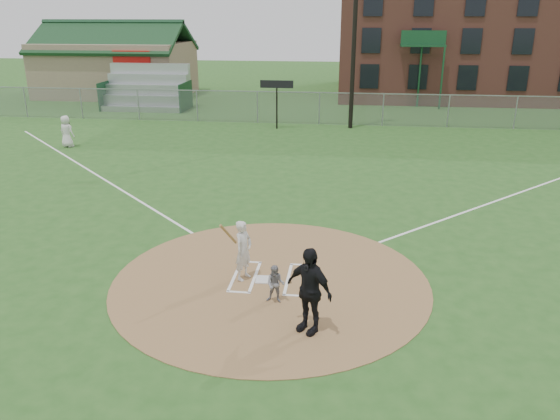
# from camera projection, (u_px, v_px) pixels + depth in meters

# --- Properties ---
(ground) EXTENTS (140.00, 140.00, 0.00)m
(ground) POSITION_uv_depth(u_px,v_px,m) (271.00, 281.00, 14.54)
(ground) COLOR #25511B
(ground) RESTS_ON ground
(dirt_circle) EXTENTS (8.40, 8.40, 0.02)m
(dirt_circle) POSITION_uv_depth(u_px,v_px,m) (271.00, 281.00, 14.54)
(dirt_circle) COLOR #957046
(dirt_circle) RESTS_ON ground
(home_plate) EXTENTS (0.47, 0.47, 0.03)m
(home_plate) POSITION_uv_depth(u_px,v_px,m) (264.00, 280.00, 14.54)
(home_plate) COLOR silver
(home_plate) RESTS_ON dirt_circle
(foul_line_first) EXTENTS (17.04, 17.04, 0.01)m
(foul_line_first) POSITION_uv_depth(u_px,v_px,m) (524.00, 191.00, 21.87)
(foul_line_first) COLOR white
(foul_line_first) RESTS_ON ground
(foul_line_third) EXTENTS (17.04, 17.04, 0.01)m
(foul_line_third) POSITION_uv_depth(u_px,v_px,m) (97.00, 175.00, 23.99)
(foul_line_third) COLOR white
(foul_line_third) RESTS_ON ground
(catcher) EXTENTS (0.50, 0.41, 0.97)m
(catcher) POSITION_uv_depth(u_px,v_px,m) (275.00, 284.00, 13.30)
(catcher) COLOR gray
(catcher) RESTS_ON dirt_circle
(umpire) EXTENTS (1.26, 1.05, 2.01)m
(umpire) POSITION_uv_depth(u_px,v_px,m) (309.00, 290.00, 11.93)
(umpire) COLOR black
(umpire) RESTS_ON dirt_circle
(ondeck_player) EXTENTS (0.93, 0.73, 1.67)m
(ondeck_player) POSITION_uv_depth(u_px,v_px,m) (66.00, 131.00, 28.82)
(ondeck_player) COLOR silver
(ondeck_player) RESTS_ON ground
(batters_boxes) EXTENTS (2.08, 1.88, 0.01)m
(batters_boxes) POSITION_uv_depth(u_px,v_px,m) (271.00, 278.00, 14.67)
(batters_boxes) COLOR white
(batters_boxes) RESTS_ON dirt_circle
(batter_at_plate) EXTENTS (0.78, 1.03, 1.78)m
(batter_at_plate) POSITION_uv_depth(u_px,v_px,m) (243.00, 250.00, 14.37)
(batter_at_plate) COLOR silver
(batter_at_plate) RESTS_ON dirt_circle
(outfield_fence) EXTENTS (56.08, 0.08, 2.03)m
(outfield_fence) POSITION_uv_depth(u_px,v_px,m) (319.00, 108.00, 34.71)
(outfield_fence) COLOR slate
(outfield_fence) RESTS_ON ground
(bleachers) EXTENTS (6.08, 3.20, 3.20)m
(bleachers) POSITION_uv_depth(u_px,v_px,m) (146.00, 87.00, 39.97)
(bleachers) COLOR #B7BABF
(bleachers) RESTS_ON ground
(clubhouse) EXTENTS (12.20, 8.71, 6.23)m
(clubhouse) POSITION_uv_depth(u_px,v_px,m) (117.00, 67.00, 46.63)
(clubhouse) COLOR gray
(clubhouse) RESTS_ON ground
(brick_warehouse) EXTENTS (30.00, 17.17, 15.00)m
(brick_warehouse) POSITION_uv_depth(u_px,v_px,m) (524.00, 3.00, 45.51)
(brick_warehouse) COLOR brown
(brick_warehouse) RESTS_ON ground
(light_pole) EXTENTS (1.20, 0.30, 12.22)m
(light_pole) POSITION_uv_depth(u_px,v_px,m) (355.00, 15.00, 31.64)
(light_pole) COLOR black
(light_pole) RESTS_ON ground
(scoreboard_sign) EXTENTS (2.00, 0.10, 2.93)m
(scoreboard_sign) POSITION_uv_depth(u_px,v_px,m) (277.00, 89.00, 32.86)
(scoreboard_sign) COLOR black
(scoreboard_sign) RESTS_ON ground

